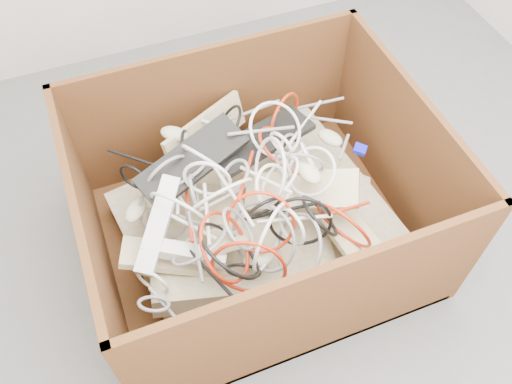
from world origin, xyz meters
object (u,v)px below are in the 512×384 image
object	(u,v)px
vga_plug	(360,149)
cardboard_box	(254,220)
power_strip_right	(184,252)
power_strip_left	(158,225)

from	to	relation	value
vga_plug	cardboard_box	bearing A→B (deg)	-135.67
power_strip_right	cardboard_box	bearing A→B (deg)	53.78
cardboard_box	power_strip_right	xyz separation A→B (m)	(-0.30, -0.15, 0.19)
cardboard_box	vga_plug	xyz separation A→B (m)	(0.43, 0.03, 0.20)
power_strip_left	vga_plug	size ratio (longest dim) A/B	7.42
power_strip_left	power_strip_right	distance (m)	0.12
power_strip_left	vga_plug	world-z (taller)	power_strip_left
cardboard_box	power_strip_right	distance (m)	0.38
cardboard_box	power_strip_right	size ratio (longest dim) A/B	4.35
power_strip_left	vga_plug	xyz separation A→B (m)	(0.78, 0.07, -0.03)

